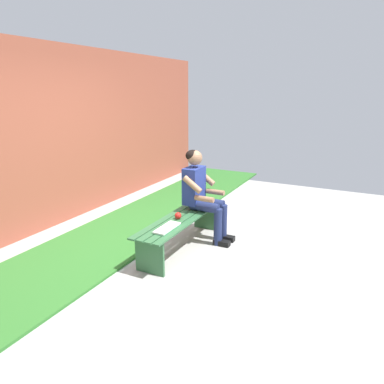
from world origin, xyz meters
The scene contains 7 objects.
ground_plane centered at (1.10, 1.00, -0.02)m, with size 10.00×7.00×0.04m, color #9E9E99.
grass_strip centered at (0.00, -1.03, 0.01)m, with size 9.00×1.34×0.03m, color #2D6B28.
brick_wall centered at (0.50, -2.23, 1.33)m, with size 9.50×0.24×2.66m, color #9E4C38.
bench_near centered at (0.00, 0.00, 0.34)m, with size 1.75×0.41×0.44m.
person_seated centered at (-0.40, 0.10, 0.68)m, with size 0.50×0.69×1.24m.
apple centered at (0.09, 0.00, 0.48)m, with size 0.09×0.09×0.09m, color red.
book_open centered at (0.44, 0.05, 0.45)m, with size 0.41×0.16×0.02m.
Camera 1 is at (3.75, 2.05, 2.01)m, focal length 33.06 mm.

